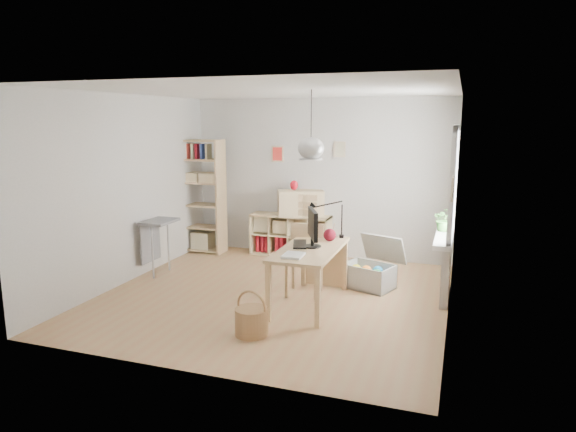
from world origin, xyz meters
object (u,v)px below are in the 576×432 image
(desk, at_px, (310,255))
(storage_chest, at_px, (371,271))
(tall_bookshelf, at_px, (201,191))
(chair, at_px, (305,255))
(monitor, at_px, (313,226))
(drawer_chest, at_px, (301,203))
(cube_shelf, at_px, (290,238))

(desk, relative_size, storage_chest, 1.60)
(tall_bookshelf, bearing_deg, chair, -32.72)
(monitor, bearing_deg, desk, -137.24)
(chair, height_order, drawer_chest, drawer_chest)
(monitor, distance_m, drawer_chest, 2.30)
(tall_bookshelf, distance_m, monitor, 3.23)
(drawer_chest, bearing_deg, monitor, -93.10)
(tall_bookshelf, height_order, chair, tall_bookshelf)
(tall_bookshelf, bearing_deg, monitor, -36.20)
(chair, relative_size, monitor, 1.80)
(cube_shelf, xyz_separation_m, tall_bookshelf, (-1.56, -0.28, 0.79))
(storage_chest, distance_m, drawer_chest, 2.03)
(storage_chest, bearing_deg, tall_bookshelf, -176.81)
(desk, xyz_separation_m, drawer_chest, (-0.82, 2.19, 0.28))
(drawer_chest, bearing_deg, desk, -93.91)
(drawer_chest, bearing_deg, chair, -94.98)
(cube_shelf, bearing_deg, monitor, -64.56)
(desk, xyz_separation_m, tall_bookshelf, (-2.59, 1.95, 0.43))
(monitor, bearing_deg, chair, 95.16)
(desk, bearing_deg, chair, 114.90)
(drawer_chest, bearing_deg, storage_chest, -64.89)
(storage_chest, xyz_separation_m, drawer_chest, (-1.45, 1.24, 0.71))
(desk, height_order, tall_bookshelf, tall_bookshelf)
(desk, distance_m, monitor, 0.37)
(chair, relative_size, storage_chest, 1.00)
(cube_shelf, distance_m, drawer_chest, 0.67)
(cube_shelf, height_order, tall_bookshelf, tall_bookshelf)
(monitor, bearing_deg, drawer_chest, 86.74)
(tall_bookshelf, height_order, drawer_chest, tall_bookshelf)
(storage_chest, height_order, monitor, monitor)
(cube_shelf, relative_size, storage_chest, 1.49)
(desk, bearing_deg, tall_bookshelf, 142.99)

